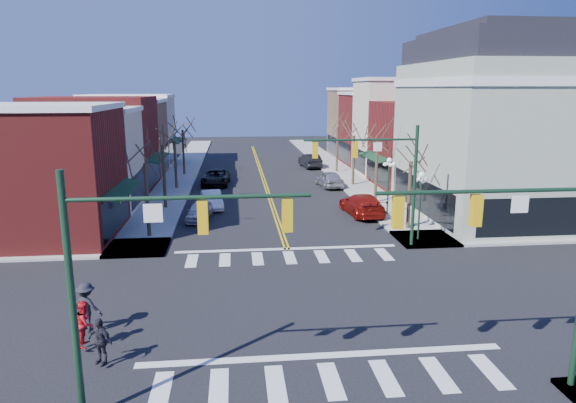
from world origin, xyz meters
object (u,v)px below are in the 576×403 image
object	(u,v)px
lamppost_corner	(420,194)
pedestrian_red_b	(85,323)
lamppost_midblock	(389,176)
car_left_near	(199,211)
car_left_far	(216,177)
car_right_far	(310,161)
car_left_mid	(212,200)
car_right_mid	(329,179)
pedestrian_dark_b	(87,306)
car_right_near	(362,204)
pedestrian_dark_a	(100,341)
victorian_corner	(505,125)

from	to	relation	value
lamppost_corner	pedestrian_red_b	bearing A→B (deg)	-144.80
lamppost_midblock	car_left_near	distance (m)	13.91
car_left_far	car_right_far	size ratio (longest dim) A/B	1.08
car_left_mid	car_left_far	bearing A→B (deg)	82.07
car_right_far	pedestrian_red_b	world-z (taller)	pedestrian_red_b
car_right_mid	pedestrian_red_b	xyz separation A→B (m)	(-14.42, -29.84, 0.21)
car_left_far	lamppost_midblock	bearing A→B (deg)	-42.95
lamppost_corner	car_right_mid	distance (m)	18.39
pedestrian_red_b	pedestrian_dark_b	distance (m)	1.31
car_right_near	car_right_far	size ratio (longest dim) A/B	1.10
car_left_near	pedestrian_dark_a	distance (m)	19.80
victorian_corner	car_left_near	bearing A→B (deg)	178.31
pedestrian_dark_a	pedestrian_red_b	bearing A→B (deg)	149.86
victorian_corner	car_left_mid	distance (m)	22.53
lamppost_midblock	pedestrian_red_b	bearing A→B (deg)	-132.36
car_left_far	pedestrian_dark_b	bearing A→B (deg)	-93.34
lamppost_midblock	pedestrian_dark_a	bearing A→B (deg)	-128.90
car_right_near	car_right_mid	size ratio (longest dim) A/B	1.19
victorian_corner	lamppost_corner	world-z (taller)	victorian_corner
victorian_corner	car_left_near	world-z (taller)	victorian_corner
victorian_corner	car_right_mid	xyz separation A→B (m)	(-10.50, 12.12, -5.87)
car_left_near	car_left_mid	world-z (taller)	car_left_mid
car_left_far	pedestrian_dark_a	bearing A→B (deg)	-90.88
car_left_mid	pedestrian_dark_b	size ratio (longest dim) A/B	2.20
car_left_near	pedestrian_dark_a	xyz separation A→B (m)	(-2.05, -19.69, 0.29)
car_right_near	car_left_far	bearing A→B (deg)	-55.22
lamppost_corner	car_right_far	world-z (taller)	lamppost_corner
lamppost_corner	car_right_far	xyz separation A→B (m)	(-2.22, 30.53, -2.14)
victorian_corner	car_left_far	size ratio (longest dim) A/B	2.64
car_left_far	victorian_corner	bearing A→B (deg)	-30.10
car_left_far	car_right_mid	xyz separation A→B (m)	(10.80, -2.23, 0.03)
lamppost_corner	pedestrian_dark_a	bearing A→B (deg)	-140.41
car_left_far	car_left_near	bearing A→B (deg)	-89.14
lamppost_corner	car_left_near	size ratio (longest dim) A/B	1.10
lamppost_midblock	car_left_mid	world-z (taller)	lamppost_midblock
lamppost_midblock	pedestrian_dark_b	size ratio (longest dim) A/B	2.29
car_left_far	pedestrian_dark_b	xyz separation A→B (m)	(-3.89, -30.80, 0.34)
lamppost_midblock	pedestrian_dark_a	size ratio (longest dim) A/B	2.68
lamppost_midblock	car_right_near	xyz separation A→B (m)	(-1.80, 0.49, -2.17)
car_left_near	pedestrian_dark_a	size ratio (longest dim) A/B	2.43
victorian_corner	lamppost_corner	xyz separation A→B (m)	(-8.30, -6.00, -3.70)
car_left_far	pedestrian_red_b	distance (m)	32.27
lamppost_midblock	car_left_mid	size ratio (longest dim) A/B	1.04
lamppost_midblock	car_right_near	bearing A→B (deg)	164.77
car_right_near	car_right_mid	world-z (taller)	car_right_near
victorian_corner	pedestrian_dark_b	world-z (taller)	victorian_corner
lamppost_midblock	car_right_mid	world-z (taller)	lamppost_midblock
lamppost_midblock	pedestrian_dark_b	xyz separation A→B (m)	(-16.89, -16.95, -1.87)
car_right_far	pedestrian_red_b	xyz separation A→B (m)	(-14.39, -42.25, 0.17)
pedestrian_red_b	pedestrian_dark_a	world-z (taller)	pedestrian_red_b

